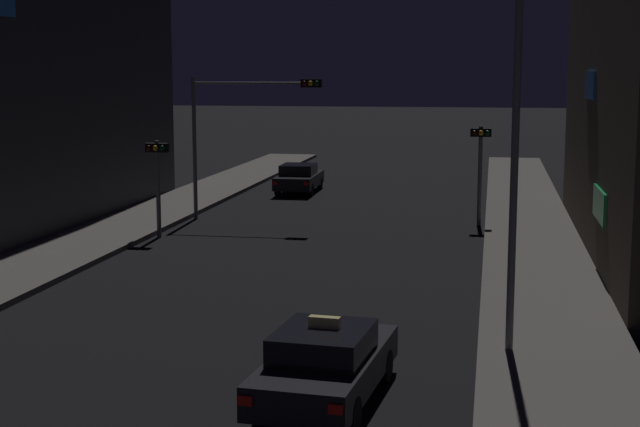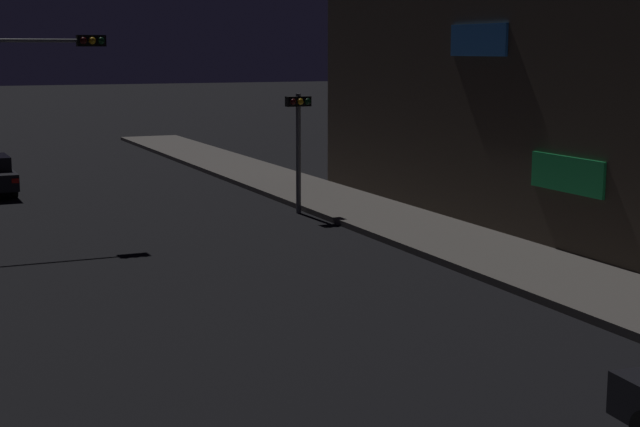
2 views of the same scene
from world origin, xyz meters
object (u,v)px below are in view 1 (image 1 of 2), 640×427
far_car (299,178)px  traffic_light_overhead (242,117)px  traffic_light_right_kerb (480,155)px  taxi (325,364)px  street_lamp_near_block (517,85)px  traffic_light_left_kerb (157,168)px

far_car → traffic_light_overhead: 9.58m
traffic_light_right_kerb → traffic_light_overhead: bearing=-176.9°
taxi → traffic_light_overhead: (-6.91, 20.21, 3.41)m
traffic_light_overhead → far_car: bearing=87.0°
taxi → traffic_light_overhead: bearing=108.9°
traffic_light_overhead → traffic_light_right_kerb: traffic_light_overhead is taller
taxi → traffic_light_right_kerb: traffic_light_right_kerb is taller
traffic_light_right_kerb → street_lamp_near_block: street_lamp_near_block is taller
traffic_light_overhead → traffic_light_right_kerb: (9.32, 0.50, -1.40)m
street_lamp_near_block → far_car: bearing=110.7°
far_car → traffic_light_left_kerb: (-2.44, -13.27, 1.78)m
far_car → traffic_light_left_kerb: bearing=-100.4°
taxi → traffic_light_right_kerb: (2.41, 20.72, 2.01)m
traffic_light_right_kerb → far_car: bearing=136.4°
taxi → traffic_light_left_kerb: size_ratio=1.32×
traffic_light_right_kerb → taxi: bearing=-96.6°
traffic_light_left_kerb → street_lamp_near_block: (12.19, -12.48, 3.14)m
traffic_light_left_kerb → traffic_light_right_kerb: bearing=23.2°
street_lamp_near_block → taxi: bearing=-134.2°
far_car → traffic_light_right_kerb: 12.40m
taxi → traffic_light_left_kerb: traffic_light_left_kerb is taller
traffic_light_left_kerb → traffic_light_right_kerb: size_ratio=0.91×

